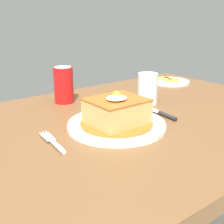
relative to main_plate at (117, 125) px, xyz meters
The scene contains 8 objects.
dining_table 0.14m from the main_plate, 147.40° to the left, with size 1.47×0.81×0.77m.
main_plate is the anchor object (origin of this frame).
sandwich_meal 0.04m from the main_plate, 130.89° to the right, with size 0.20×0.20×0.09m.
fork 0.19m from the main_plate, behind, with size 0.03×0.14×0.01m.
knife 0.17m from the main_plate, ahead, with size 0.04×0.17×0.01m.
soda_can 0.31m from the main_plate, 87.77° to the left, with size 0.07×0.07×0.12m.
drinking_glass 0.25m from the main_plate, 26.60° to the left, with size 0.07×0.07×0.10m.
side_plate_fries 0.60m from the main_plate, 28.15° to the left, with size 0.17×0.17×0.02m.
Camera 1 is at (-0.44, -0.65, 1.08)m, focal length 49.99 mm.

